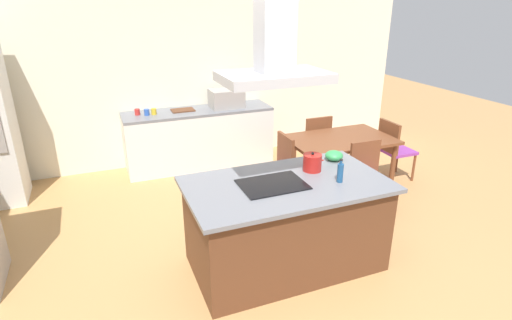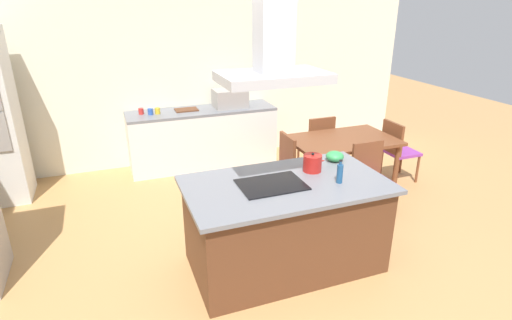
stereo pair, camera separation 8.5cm
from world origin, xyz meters
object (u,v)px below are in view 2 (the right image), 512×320
countertop_microwave (230,98)px  chair_at_left_end (280,165)px  coffee_mug_yellow (157,111)px  chair_at_right_end (397,148)px  tea_kettle (312,163)px  coffee_mug_blue (150,112)px  cooktop (272,185)px  range_hood (274,51)px  dining_table (342,145)px  chair_facing_island (371,174)px  cutting_board (186,110)px  coffee_mug_red (141,111)px  olive_oil_bottle (340,173)px  mixing_bowl (335,156)px  chair_facing_back_wall (318,141)px

countertop_microwave → chair_at_left_end: bearing=-84.3°
coffee_mug_yellow → chair_at_right_end: 3.52m
tea_kettle → coffee_mug_blue: 2.98m
cooktop → range_hood: (-0.00, 0.00, 1.20)m
dining_table → coffee_mug_blue: bearing=145.5°
chair_at_left_end → chair_at_right_end: same height
chair_facing_island → coffee_mug_blue: bearing=135.7°
coffee_mug_blue → range_hood: (0.73, -2.87, 1.16)m
cutting_board → tea_kettle: bearing=-76.0°
countertop_microwave → cutting_board: bearing=175.8°
coffee_mug_red → dining_table: coffee_mug_red is taller
olive_oil_bottle → coffee_mug_red: size_ratio=2.53×
chair_at_right_end → coffee_mug_yellow: bearing=153.0°
mixing_bowl → cutting_board: mixing_bowl is taller
tea_kettle → chair_at_right_end: tea_kettle is taller
countertop_microwave → range_hood: bearing=-99.8°
chair_at_right_end → mixing_bowl: bearing=-149.3°
tea_kettle → countertop_microwave: countertop_microwave is taller
chair_at_left_end → chair_facing_island: bearing=-36.0°
mixing_bowl → chair_at_left_end: 1.09m
chair_facing_back_wall → coffee_mug_yellow: bearing=157.3°
dining_table → chair_facing_back_wall: size_ratio=1.57×
tea_kettle → olive_oil_bottle: olive_oil_bottle is taller
chair_facing_island → chair_facing_back_wall: bearing=90.0°
olive_oil_bottle → mixing_bowl: (0.24, 0.49, -0.04)m
coffee_mug_red → range_hood: 3.27m
cutting_board → range_hood: size_ratio=0.38×
chair_at_left_end → chair_at_right_end: size_ratio=1.00×
chair_facing_back_wall → chair_at_left_end: bearing=-144.0°
cooktop → coffee_mug_yellow: (-0.62, 2.88, 0.04)m
chair_at_right_end → cutting_board: bearing=148.5°
coffee_mug_red → chair_facing_island: (2.43, -2.31, -0.44)m
cooktop → coffee_mug_yellow: size_ratio=6.67×
coffee_mug_yellow → countertop_microwave: bearing=0.2°
olive_oil_bottle → range_hood: (-0.61, 0.17, 1.11)m
olive_oil_bottle → countertop_microwave: (-0.11, 3.05, 0.04)m
countertop_microwave → chair_facing_back_wall: countertop_microwave is taller
mixing_bowl → chair_at_left_end: size_ratio=0.21×
tea_kettle → coffee_mug_yellow: (-1.13, 2.71, -0.04)m
coffee_mug_yellow → chair_facing_back_wall: bearing=-22.7°
cooktop → coffee_mug_red: (-0.85, 2.94, 0.04)m
range_hood → chair_facing_back_wall: bearing=51.2°
tea_kettle → chair_facing_island: size_ratio=0.27×
coffee_mug_red → chair_at_right_end: 3.75m
tea_kettle → cutting_board: bearing=104.0°
olive_oil_bottle → chair_at_right_end: 2.43m
cooktop → olive_oil_bottle: olive_oil_bottle is taller
tea_kettle → olive_oil_bottle: size_ratio=1.04×
countertop_microwave → cutting_board: countertop_microwave is taller
countertop_microwave → chair_facing_back_wall: (1.07, -0.92, -0.53)m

